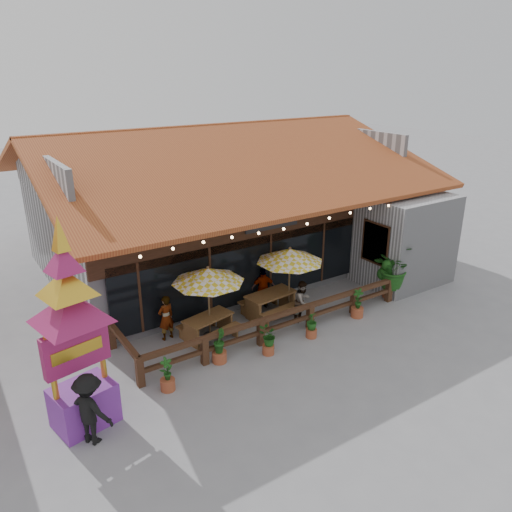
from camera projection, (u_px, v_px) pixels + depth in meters
ground at (312, 318)px, 17.57m from camera, size 100.00×100.00×0.00m
restaurant_building at (223, 214)px, 22.09m from camera, size 15.50×14.73×6.09m
patio_railing at (263, 323)px, 15.99m from camera, size 10.00×2.60×0.92m
umbrella_left at (208, 276)px, 15.64m from camera, size 3.09×3.09×2.48m
umbrella_right at (290, 256)px, 17.22m from camera, size 3.12×3.12×2.51m
picnic_table_left at (208, 324)px, 16.12m from camera, size 1.88×1.71×0.78m
picnic_table_right at (271, 301)px, 17.58m from camera, size 1.94×1.71×0.86m
thai_sign_tower at (71, 313)px, 11.32m from camera, size 2.52×2.52×5.75m
tropical_plant at (393, 268)px, 18.80m from camera, size 1.96×1.88×2.10m
diner_a at (166, 318)px, 15.99m from camera, size 0.61×0.45×1.53m
diner_b at (303, 301)px, 17.20m from camera, size 0.86×0.76×1.47m
diner_c at (263, 288)px, 18.15m from camera, size 0.97×0.69×1.52m
pedestrian at (90, 409)px, 11.48m from camera, size 1.20×1.34×1.80m
planter_a at (167, 377)px, 13.53m from camera, size 0.41×0.41×1.00m
planter_b at (219, 347)px, 14.80m from camera, size 0.49×0.51×1.08m
planter_c at (268, 339)px, 15.21m from camera, size 0.65×0.59×0.91m
planter_d at (312, 325)px, 16.20m from camera, size 0.46×0.46×0.89m
planter_e at (358, 305)px, 17.53m from camera, size 0.44×0.44×1.07m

